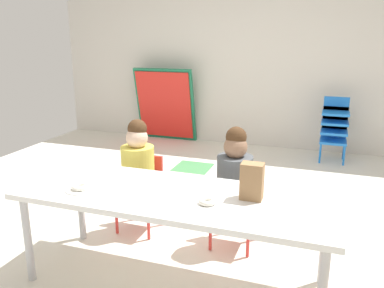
{
  "coord_description": "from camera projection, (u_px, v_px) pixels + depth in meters",
  "views": [
    {
      "loc": [
        1.04,
        -2.96,
        1.55
      ],
      "look_at": [
        0.22,
        -0.61,
        0.87
      ],
      "focal_mm": 37.27,
      "sensor_mm": 36.0,
      "label": 1
    }
  ],
  "objects": [
    {
      "name": "seated_child_middle_seat",
      "position": [
        235.0,
        176.0,
        2.9
      ],
      "size": [
        0.32,
        0.32,
        0.92
      ],
      "color": "red",
      "rests_on": "ground_plane"
    },
    {
      "name": "paper_bag_brown",
      "position": [
        252.0,
        181.0,
        2.32
      ],
      "size": [
        0.13,
        0.09,
        0.22
      ],
      "primitive_type": "cube",
      "color": "#9E754C",
      "rests_on": "craft_table"
    },
    {
      "name": "craft_table",
      "position": [
        174.0,
        201.0,
        2.44
      ],
      "size": [
        1.95,
        0.7,
        0.62
      ],
      "color": "white",
      "rests_on": "ground_plane"
    },
    {
      "name": "back_wall",
      "position": [
        254.0,
        51.0,
        5.5
      ],
      "size": [
        5.91,
        0.1,
        2.65
      ],
      "primitive_type": "cube",
      "color": "beige",
      "rests_on": "ground_plane"
    },
    {
      "name": "folded_activity_table",
      "position": [
        165.0,
        105.0,
        5.93
      ],
      "size": [
        0.9,
        0.29,
        1.09
      ],
      "color": "#19724C",
      "rests_on": "ground_plane"
    },
    {
      "name": "paper_plate_near_edge",
      "position": [
        80.0,
        190.0,
        2.48
      ],
      "size": [
        0.18,
        0.18,
        0.01
      ],
      "primitive_type": "cylinder",
      "color": "white",
      "rests_on": "craft_table"
    },
    {
      "name": "seated_child_near_camera",
      "position": [
        138.0,
        165.0,
        3.14
      ],
      "size": [
        0.32,
        0.31,
        0.92
      ],
      "color": "red",
      "rests_on": "ground_plane"
    },
    {
      "name": "donut_powdered_loose",
      "position": [
        207.0,
        201.0,
        2.28
      ],
      "size": [
        0.1,
        0.1,
        0.03
      ],
      "primitive_type": "torus",
      "color": "white",
      "rests_on": "craft_table"
    },
    {
      "name": "kid_chair_blue_stack",
      "position": [
        335.0,
        125.0,
        4.96
      ],
      "size": [
        0.32,
        0.3,
        0.8
      ],
      "color": "blue",
      "rests_on": "ground_plane"
    },
    {
      "name": "donut_powdered_on_plate",
      "position": [
        80.0,
        187.0,
        2.47
      ],
      "size": [
        0.11,
        0.11,
        0.03
      ],
      "primitive_type": "torus",
      "color": "white",
      "rests_on": "craft_table"
    },
    {
      "name": "ground_plane",
      "position": [
        192.0,
        222.0,
        3.44
      ],
      "size": [
        5.91,
        5.29,
        0.02
      ],
      "color": "silver"
    }
  ]
}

